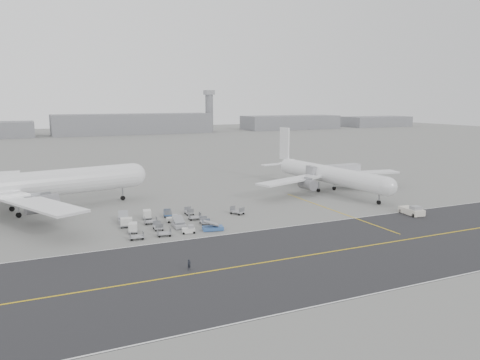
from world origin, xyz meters
name	(u,v)px	position (x,y,z in m)	size (l,w,h in m)	color
ground	(214,232)	(0.00, 0.00, 0.00)	(700.00, 700.00, 0.00)	gray
taxiway	(288,259)	(5.02, -17.98, 0.01)	(220.00, 59.00, 0.03)	#2C2C2F
horizon_buildings	(119,134)	(30.00, 260.00, 0.00)	(520.00, 28.00, 28.00)	gray
control_tower	(209,110)	(100.00, 265.00, 16.25)	(7.00, 7.00, 31.25)	gray
airliner_a	(15,187)	(-32.97, 30.32, 5.88)	(58.56, 57.36, 20.43)	white
airliner_b	(327,174)	(41.42, 24.09, 4.58)	(45.23, 45.91, 15.84)	white
pushback_tug	(412,211)	(42.76, -4.81, 0.85)	(3.13, 7.31, 2.07)	silver
jet_bridge	(335,171)	(46.45, 27.71, 4.49)	(17.08, 3.52, 6.45)	gray
gse_cluster	(166,226)	(-6.82, 8.26, 0.00)	(21.22, 20.46, 1.90)	#97989C
stray_dolly	(237,214)	(9.42, 10.84, 0.00)	(1.72, 2.79, 1.72)	silver
ground_crew_a	(189,265)	(-10.27, -16.31, 0.79)	(0.58, 0.38, 1.58)	black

